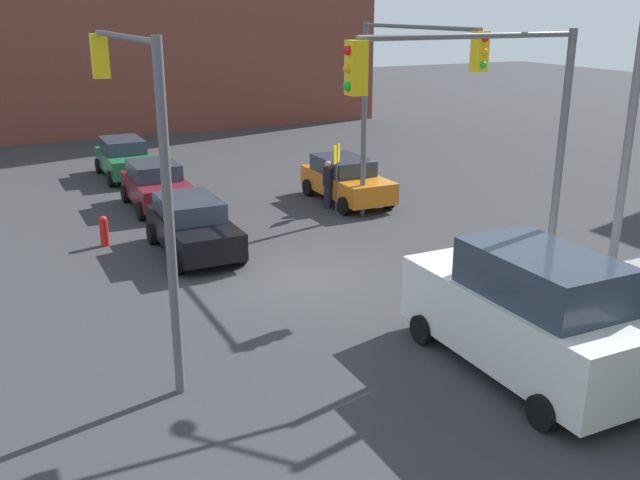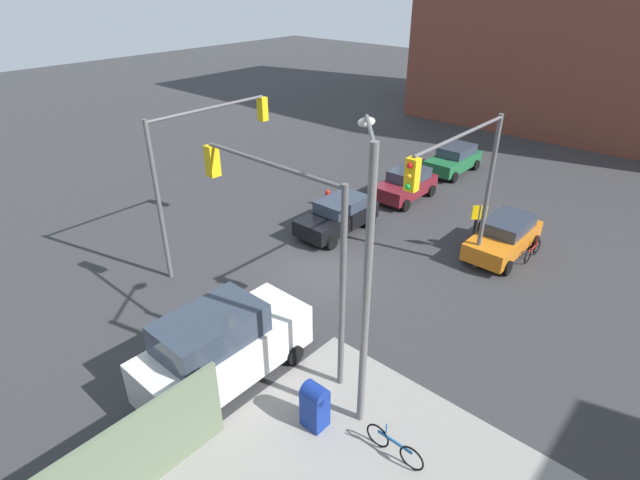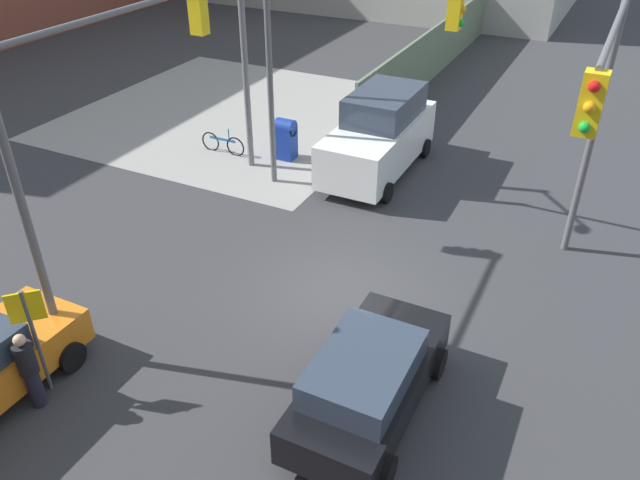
{
  "view_description": "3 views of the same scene",
  "coord_description": "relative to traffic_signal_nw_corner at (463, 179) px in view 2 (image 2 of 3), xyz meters",
  "views": [
    {
      "loc": [
        16.38,
        -7.38,
        6.93
      ],
      "look_at": [
        1.91,
        -0.29,
        1.65
      ],
      "focal_mm": 40.0,
      "sensor_mm": 36.0,
      "label": 1
    },
    {
      "loc": [
        13.37,
        11.54,
        11.09
      ],
      "look_at": [
        0.83,
        0.43,
        1.99
      ],
      "focal_mm": 28.0,
      "sensor_mm": 36.0,
      "label": 2
    },
    {
      "loc": [
        -11.02,
        -4.87,
        9.16
      ],
      "look_at": [
        -0.45,
        0.39,
        1.69
      ],
      "focal_mm": 35.0,
      "sensor_mm": 36.0,
      "label": 3
    }
  ],
  "objects": [
    {
      "name": "hatchback_black",
      "position": [
        -1.08,
        -6.46,
        -3.83
      ],
      "size": [
        4.27,
        2.02,
        1.62
      ],
      "color": "black",
      "rests_on": "ground"
    },
    {
      "name": "pedestrian_crossing",
      "position": [
        -3.71,
        -0.7,
        -3.77
      ],
      "size": [
        0.36,
        0.36,
        1.74
      ],
      "rotation": [
        0.0,
        0.0,
        0.72
      ],
      "color": "black",
      "rests_on": "ground"
    },
    {
      "name": "ground_plane",
      "position": [
        2.09,
        -4.5,
        -4.68
      ],
      "size": [
        120.0,
        120.0,
        0.0
      ],
      "primitive_type": "plane",
      "color": "#333335"
    },
    {
      "name": "sedan_maroon",
      "position": [
        -6.53,
        -6.19,
        -3.83
      ],
      "size": [
        3.83,
        2.02,
        1.62
      ],
      "color": "maroon",
      "rests_on": "ground"
    },
    {
      "name": "traffic_signal_nw_corner",
      "position": [
        0.0,
        0.0,
        0.0
      ],
      "size": [
        6.23,
        0.36,
        6.5
      ],
      "color": "#59595B",
      "rests_on": "ground"
    },
    {
      "name": "van_white_delivery",
      "position": [
        8.82,
        -2.7,
        -3.39
      ],
      "size": [
        5.4,
        2.32,
        2.62
      ],
      "color": "white",
      "rests_on": "ground"
    },
    {
      "name": "bicycle_at_crosswalk",
      "position": [
        -4.71,
        1.5,
        -4.33
      ],
      "size": [
        1.75,
        0.05,
        0.97
      ],
      "color": "black",
      "rests_on": "ground"
    },
    {
      "name": "hatchback_orange",
      "position": [
        -4.26,
        0.33,
        -3.83
      ],
      "size": [
        4.35,
        2.02,
        1.62
      ],
      "color": "orange",
      "rests_on": "ground"
    },
    {
      "name": "traffic_signal_se_corner",
      "position": [
        4.33,
        -9.0,
        -0.02
      ],
      "size": [
        5.87,
        0.36,
        6.5
      ],
      "color": "#59595B",
      "rests_on": "ground"
    },
    {
      "name": "street_lamp_corner",
      "position": [
        7.01,
        1.06,
        0.03
      ],
      "size": [
        2.2,
        1.84,
        8.0
      ],
      "color": "slate",
      "rests_on": "ground"
    },
    {
      "name": "fire_hydrant",
      "position": [
        -2.91,
        -8.7,
        -4.19
      ],
      "size": [
        0.26,
        0.26,
        0.94
      ],
      "color": "red",
      "rests_on": "ground"
    },
    {
      "name": "sedan_green",
      "position": [
        -11.92,
        -6.22,
        -3.83
      ],
      "size": [
        4.15,
        2.02,
        1.62
      ],
      "color": "#1E6638",
      "rests_on": "ground"
    },
    {
      "name": "traffic_signal_ne_corner",
      "position": [
        6.59,
        -2.17,
        -0.03
      ],
      "size": [
        0.36,
        5.67,
        6.5
      ],
      "color": "#59595B",
      "rests_on": "ground"
    },
    {
      "name": "mailbox_blue",
      "position": [
        8.29,
        0.5,
        -3.91
      ],
      "size": [
        0.56,
        0.64,
        1.43
      ],
      "color": "navy",
      "rests_on": "ground"
    },
    {
      "name": "bicycle_leaning_on_fence",
      "position": [
        7.69,
        2.7,
        -4.33
      ],
      "size": [
        0.05,
        1.75,
        0.97
      ],
      "color": "black",
      "rests_on": "ground"
    },
    {
      "name": "warning_sign_two_way",
      "position": [
        -3.31,
        -0.56,
        -3.04
      ],
      "size": [
        0.48,
        0.48,
        2.4
      ],
      "color": "#4C4C4C",
      "rests_on": "ground"
    }
  ]
}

